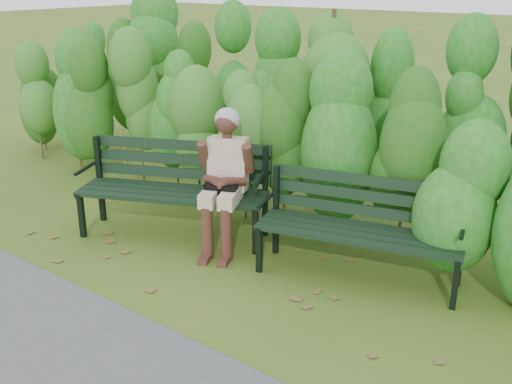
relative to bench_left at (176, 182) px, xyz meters
The scene contains 6 objects.
ground 1.37m from the bench_left, 22.18° to the right, with size 80.00×80.00×0.00m, color #3D5818.
hedge_band 1.93m from the bench_left, 50.37° to the left, with size 11.04×1.67×2.42m.
leaf_litter 1.67m from the bench_left, 22.36° to the right, with size 5.94×2.00×0.01m.
bench_left is the anchor object (origin of this frame).
bench_right 2.04m from the bench_left, ahead, with size 1.92×1.04×0.91m.
seated_woman 0.66m from the bench_left, ahead, with size 0.67×0.87×1.41m.
Camera 1 is at (3.11, -3.76, 2.63)m, focal length 42.00 mm.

